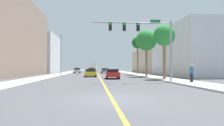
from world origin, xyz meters
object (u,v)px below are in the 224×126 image
object	(u,v)px
car_red	(112,74)
car_green	(91,72)
street_lamp	(61,53)
palm_near	(164,36)
pedestrian	(192,73)
traffic_signal_mast	(146,35)
car_gray	(105,71)
delivery_truck	(93,67)
car_white	(92,70)
palm_mid	(146,40)
palm_far	(138,43)
car_silver	(77,70)
car_yellow	(90,73)

from	to	relation	value
car_red	car_green	xyz separation A→B (m)	(-3.19, 12.37, -0.02)
street_lamp	palm_near	bearing A→B (deg)	-41.10
palm_near	pedestrian	xyz separation A→B (m)	(0.46, -6.17, -4.75)
traffic_signal_mast	car_gray	xyz separation A→B (m)	(-2.51, 32.67, -4.30)
car_green	delivery_truck	bearing A→B (deg)	86.88
car_white	car_green	bearing A→B (deg)	-90.23
palm_mid	delivery_truck	distance (m)	38.35
street_lamp	pedestrian	world-z (taller)	street_lamp
traffic_signal_mast	palm_mid	xyz separation A→B (m)	(3.46, 12.04, 1.19)
pedestrian	delivery_truck	bearing A→B (deg)	108.86
palm_near	delivery_truck	world-z (taller)	palm_near
palm_near	palm_far	size ratio (longest dim) A/B	0.91
palm_far	palm_mid	bearing A→B (deg)	-91.39
car_gray	car_silver	world-z (taller)	car_silver
palm_mid	pedestrian	bearing A→B (deg)	-86.39
palm_mid	car_white	size ratio (longest dim) A/B	1.81
pedestrian	car_yellow	bearing A→B (deg)	132.81
street_lamp	car_green	xyz separation A→B (m)	(5.93, 1.14, -3.81)
palm_mid	car_silver	xyz separation A→B (m)	(-13.61, 22.61, -5.46)
car_yellow	car_red	size ratio (longest dim) A/B	0.97
car_silver	delivery_truck	distance (m)	15.03
palm_mid	car_gray	size ratio (longest dim) A/B	1.97
car_green	palm_far	bearing A→B (deg)	-4.33
traffic_signal_mast	palm_near	bearing A→B (deg)	50.81
palm_far	palm_near	bearing A→B (deg)	-89.15
car_green	car_gray	distance (m)	13.47
street_lamp	delivery_truck	bearing A→B (deg)	78.48
street_lamp	palm_far	distance (m)	15.76
traffic_signal_mast	palm_near	world-z (taller)	palm_near
car_white	car_green	xyz separation A→B (m)	(0.05, -17.85, -0.04)
pedestrian	car_red	bearing A→B (deg)	136.86
street_lamp	palm_near	size ratio (longest dim) A/B	1.11
traffic_signal_mast	delivery_truck	bearing A→B (deg)	96.68
car_gray	pedestrian	xyz separation A→B (m)	(6.82, -34.11, 0.29)
palm_near	car_white	distance (m)	34.62
street_lamp	car_white	distance (m)	20.23
car_gray	car_silver	xyz separation A→B (m)	(-7.65, 1.99, 0.03)
delivery_truck	car_yellow	bearing A→B (deg)	-88.86
traffic_signal_mast	pedestrian	bearing A→B (deg)	-18.54
palm_far	car_yellow	distance (m)	12.92
palm_mid	street_lamp	bearing A→B (deg)	157.22
palm_near	car_green	bearing A→B (deg)	123.47
traffic_signal_mast	car_silver	world-z (taller)	traffic_signal_mast
pedestrian	palm_near	bearing A→B (deg)	101.82
delivery_truck	palm_near	bearing A→B (deg)	-76.12
palm_near	car_gray	distance (m)	29.10
car_green	palm_mid	bearing A→B (deg)	-41.34
street_lamp	car_yellow	xyz separation A→B (m)	(5.89, -5.27, -3.82)
car_red	car_white	bearing A→B (deg)	98.63
car_red	car_silver	xyz separation A→B (m)	(-7.33, 27.37, 0.03)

